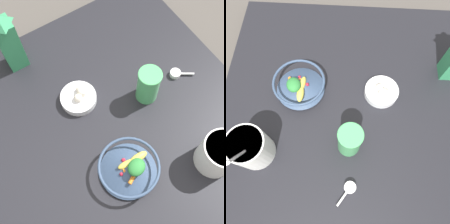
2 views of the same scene
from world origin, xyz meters
The scene contains 7 objects.
ground_plane centered at (0.00, 0.00, 0.00)m, with size 6.00×6.00×0.00m, color #4C4742.
countertop centered at (0.00, 0.00, 0.02)m, with size 1.05×1.05×0.05m.
fruit_bowl centered at (0.20, -0.04, 0.09)m, with size 0.21×0.21×0.09m.
yogurt_tub centered at (0.33, 0.23, 0.12)m, with size 0.13×0.16×0.28m.
drinking_cup centered at (-0.01, 0.18, 0.13)m, with size 0.09×0.09×0.15m.
measuring_scoop centered at (-0.02, 0.33, 0.06)m, with size 0.07×0.09×0.02m.
garlic_bowl centered at (-0.13, -0.04, 0.07)m, with size 0.14×0.14×0.06m.
Camera 2 is at (0.02, 0.37, 0.85)m, focal length 35.00 mm.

